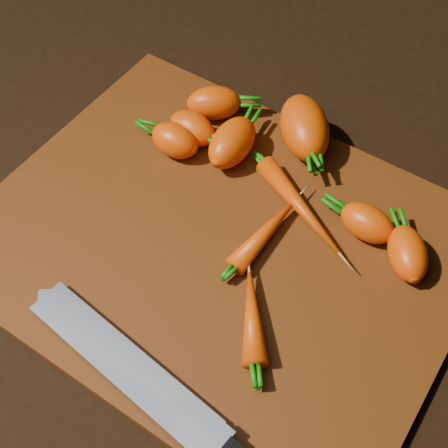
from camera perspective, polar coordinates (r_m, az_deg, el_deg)
The scene contains 13 objects.
ground at distance 0.67m, azimuth -0.47°, elevation -2.32°, with size 2.00×2.00×0.01m, color black.
cutting_board at distance 0.66m, azimuth -0.48°, elevation -1.80°, with size 0.50×0.40×0.01m, color brown.
carrot_0 at distance 0.77m, azimuth -0.90°, elevation 11.00°, with size 0.06×0.04×0.04m, color #EA4400.
carrot_1 at distance 0.73m, azimuth -4.53°, elevation 7.63°, with size 0.06×0.04×0.04m, color #EA4400.
carrot_2 at distance 0.73m, azimuth 7.36°, elevation 8.73°, with size 0.10×0.05×0.05m, color #EA4400.
carrot_3 at distance 0.72m, azimuth 0.75°, elevation 7.46°, with size 0.08×0.05×0.05m, color #EA4400.
carrot_4 at distance 0.67m, azimuth 12.95°, elevation 0.11°, with size 0.06×0.04×0.04m, color #EA4400.
carrot_5 at distance 0.74m, azimuth -2.91°, elevation 8.74°, with size 0.06×0.04×0.04m, color #EA4400.
carrot_6 at distance 0.65m, azimuth 16.43°, elevation -2.60°, with size 0.07×0.04×0.04m, color #EA4400.
carrot_7 at distance 0.65m, azimuth 3.94°, elevation -0.66°, with size 0.11×0.02×0.02m, color #EA4400.
carrot_8 at distance 0.68m, azimuth 6.97°, elevation 1.62°, with size 0.14×0.02×0.02m, color #EA4400.
carrot_9 at distance 0.60m, azimuth 2.60°, elevation -8.46°, with size 0.10×0.03×0.03m, color #EA4400.
knife at distance 0.58m, azimuth -7.81°, elevation -13.65°, with size 0.35×0.07×0.02m.
Camera 1 is at (0.21, -0.31, 0.56)m, focal length 50.00 mm.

